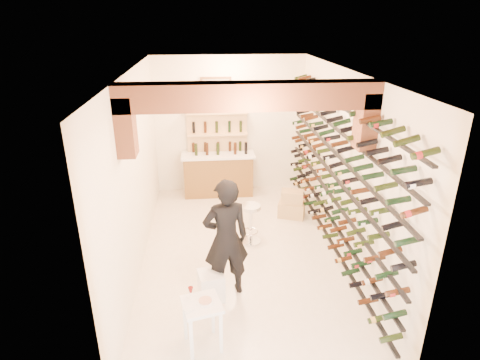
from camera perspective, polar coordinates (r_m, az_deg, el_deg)
The scene contains 11 objects.
ground at distance 7.47m, azimuth 0.21°, elevation -10.15°, with size 6.00×6.00×0.00m, color silver.
room_shell at distance 6.30m, azimuth 0.47°, elevation 6.11°, with size 3.52×6.02×3.21m.
wine_rack at distance 7.07m, azimuth 12.69°, elevation 1.38°, with size 0.32×5.70×2.56m.
back_counter at distance 9.58m, azimuth -3.08°, elevation 0.97°, with size 1.70×0.62×1.29m.
back_shelving at distance 9.60m, azimuth -3.22°, elevation 5.03°, with size 1.40×0.31×2.73m.
tasting_table at distance 5.35m, azimuth -5.40°, elevation -17.91°, with size 0.56×0.56×0.82m.
white_stool at distance 6.30m, azimuth -4.12°, elevation -14.66°, with size 0.36×0.36×0.45m, color white.
person at distance 6.02m, azimuth -2.00°, elevation -8.27°, with size 0.69×0.45×1.89m, color black.
chrome_barstool at distance 7.57m, azimuth 1.49°, elevation -5.79°, with size 0.39×0.39×0.76m.
crate_lower at distance 8.70m, azimuth 7.28°, elevation -4.13°, with size 0.54×0.38×0.32m, color tan.
crate_upper at distance 8.58m, azimuth 7.38°, elevation -2.37°, with size 0.46×0.31×0.27m, color tan.
Camera 1 is at (-0.61, -6.28, 4.00)m, focal length 30.20 mm.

